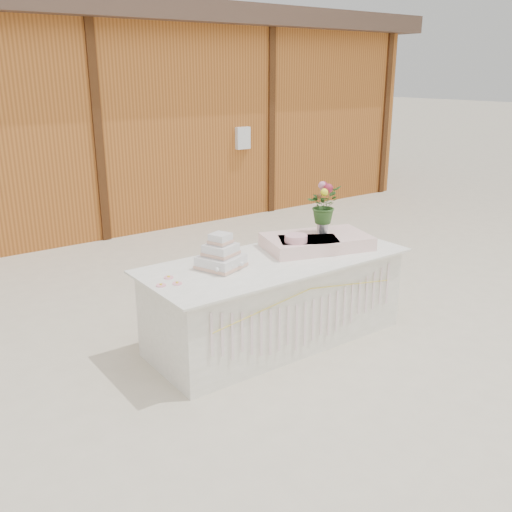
{
  "coord_description": "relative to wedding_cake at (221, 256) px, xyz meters",
  "views": [
    {
      "loc": [
        -2.92,
        -3.71,
        2.34
      ],
      "look_at": [
        0.0,
        0.3,
        0.72
      ],
      "focal_mm": 40.0,
      "sensor_mm": 36.0,
      "label": 1
    }
  ],
  "objects": [
    {
      "name": "wedding_cake",
      "position": [
        0.0,
        0.0,
        0.0
      ],
      "size": [
        0.43,
        0.43,
        0.3
      ],
      "rotation": [
        0.0,
        0.0,
        0.36
      ],
      "color": "silver",
      "rests_on": "cake_table"
    },
    {
      "name": "bouquet",
      "position": [
        1.13,
        -0.0,
        0.33
      ],
      "size": [
        0.39,
        0.37,
        0.34
      ],
      "primitive_type": "imported",
      "rotation": [
        0.0,
        0.0,
        0.41
      ],
      "color": "#325C25",
      "rests_on": "flower_vase"
    },
    {
      "name": "cake_table",
      "position": [
        0.52,
        -0.09,
        -0.48
      ],
      "size": [
        2.4,
        1.0,
        0.77
      ],
      "color": "white",
      "rests_on": "ground"
    },
    {
      "name": "barn",
      "position": [
        0.5,
        5.91,
        0.8
      ],
      "size": [
        12.6,
        4.6,
        3.3
      ],
      "color": "#A85F23",
      "rests_on": "ground"
    },
    {
      "name": "pink_cake_stand",
      "position": [
        0.73,
        -0.09,
        0.0
      ],
      "size": [
        0.26,
        0.26,
        0.18
      ],
      "color": "white",
      "rests_on": "cake_table"
    },
    {
      "name": "flower_vase",
      "position": [
        1.13,
        -0.0,
        0.09
      ],
      "size": [
        0.1,
        0.1,
        0.14
      ],
      "primitive_type": "cylinder",
      "color": "#B7B7BC",
      "rests_on": "satin_runner"
    },
    {
      "name": "ground",
      "position": [
        0.52,
        -0.09,
        -0.87
      ],
      "size": [
        80.0,
        80.0,
        0.0
      ],
      "primitive_type": "plane",
      "color": "beige",
      "rests_on": "ground"
    },
    {
      "name": "loose_flowers",
      "position": [
        -0.52,
        -0.01,
        -0.09
      ],
      "size": [
        0.27,
        0.4,
        0.02
      ],
      "primitive_type": null,
      "rotation": [
        0.0,
        0.0,
        0.34
      ],
      "color": "pink",
      "rests_on": "cake_table"
    },
    {
      "name": "satin_runner",
      "position": [
        1.02,
        -0.04,
        -0.04
      ],
      "size": [
        1.07,
        0.8,
        0.12
      ],
      "primitive_type": "cube",
      "rotation": [
        0.0,
        0.0,
        -0.29
      ],
      "color": "#FAD2C9",
      "rests_on": "cake_table"
    }
  ]
}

